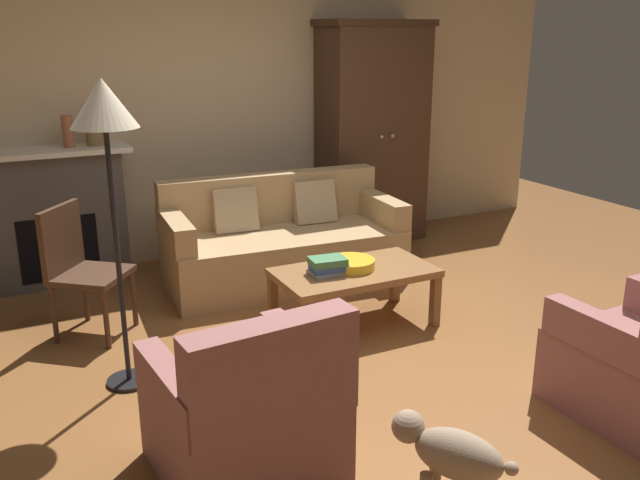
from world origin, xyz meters
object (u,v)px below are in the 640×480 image
Objects in this scene: armoire at (372,133)px; couch at (282,244)px; mantel_vase_terracotta at (68,131)px; floor_lamp at (105,123)px; fruit_bowl at (351,264)px; book_stack at (328,266)px; coffee_table at (354,277)px; side_chair_wooden at (79,263)px; mantel_vase_bronze at (94,134)px; fireplace at (54,216)px; armchair_near_left at (248,416)px; dog at (451,454)px.

couch is at bearing -150.54° from armoire.
armoire reaches higher than mantel_vase_terracotta.
floor_lamp is (-0.01, -1.96, 0.29)m from mantel_vase_terracotta.
armoire reaches higher than fruit_bowl.
book_stack is 1.75m from floor_lamp.
side_chair_wooden is at bearing 157.27° from coffee_table.
armoire reaches higher than mantel_vase_bronze.
fireplace is 3.16m from armchair_near_left.
mantel_vase_terracotta reaches higher than couch.
book_stack is at bearing 79.54° from dog.
coffee_table is at bearing -52.99° from mantel_vase_bronze.
fruit_bowl is 0.38× the size of armchair_near_left.
book_stack is 0.15× the size of floor_lamp.
mantel_vase_bronze is 3.23m from armchair_near_left.
mantel_vase_terracotta is 0.14× the size of floor_lamp.
dog is at bearing -38.34° from armchair_near_left.
dog is at bearing -100.46° from book_stack.
book_stack is at bearing 4.64° from floor_lamp.
coffee_table is 2.18× the size of dog.
couch reaches higher than dog.
armoire is 1.92× the size of coffee_table.
side_chair_wooden is at bearing -160.09° from armoire.
mantel_vase_terracotta is (-1.49, 0.78, 0.93)m from couch.
armchair_near_left reaches higher than fruit_bowl.
mantel_vase_bronze is (-2.57, 0.06, 0.16)m from armoire.
fruit_bowl is 0.19× the size of floor_lamp.
mantel_vase_bronze reaches higher than side_chair_wooden.
armoire is 1.19× the size of floor_lamp.
armchair_near_left reaches higher than couch.
mantel_vase_terracotta is 0.20m from mantel_vase_bronze.
mantel_vase_terracotta reaches higher than mantel_vase_bronze.
couch is at bearing 95.05° from coffee_table.
mantel_vase_terracotta is 0.29× the size of armchair_near_left.
fireplace is 0.70m from mantel_vase_terracotta.
floor_lamp is at bearing -175.75° from coffee_table.
fireplace is 2.99m from armoire.
couch is 5.94× the size of fruit_bowl.
fruit_bowl is (-1.20, -1.75, -0.60)m from armoire.
floor_lamp is (-1.39, -0.11, 1.06)m from book_stack.
coffee_table is 1.22× the size of side_chair_wooden.
armchair_near_left is (0.12, -3.10, -0.90)m from mantel_vase_bronze.
armchair_near_left is (-1.26, -1.29, -0.14)m from fruit_bowl.
side_chair_wooden reaches higher than fruit_bowl.
fireplace reaches higher than coffee_table.
book_stack is (-0.21, -0.01, 0.11)m from coffee_table.
mantel_vase_bronze is 0.21× the size of side_chair_wooden.
fireplace is at bearing 154.44° from couch.
book_stack is at bearing -53.27° from mantel_vase_terracotta.
fruit_bowl is 1.93m from floor_lamp.
couch is 2.24× the size of armchair_near_left.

